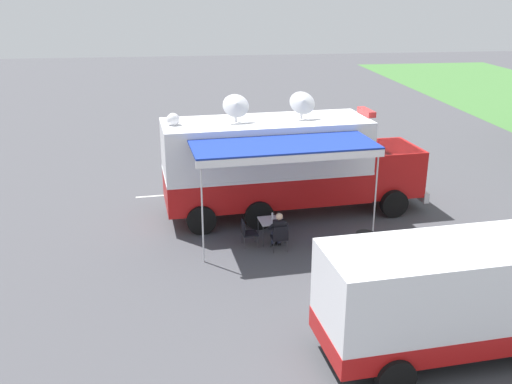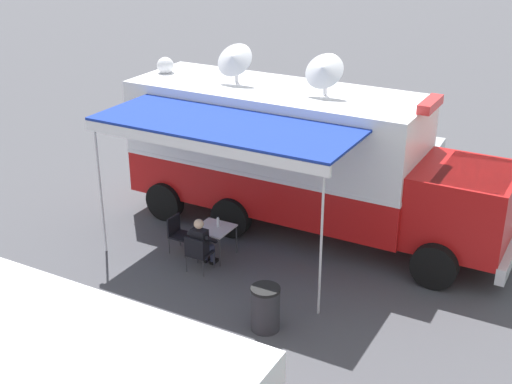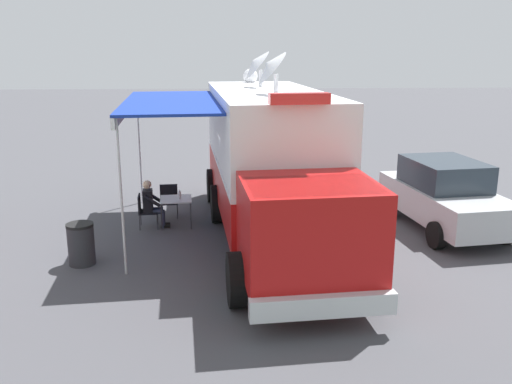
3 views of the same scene
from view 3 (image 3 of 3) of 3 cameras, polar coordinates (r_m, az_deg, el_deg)
The scene contains 10 objects.
ground_plane at distance 14.36m, azimuth 1.09°, elevation -3.52°, with size 100.00×100.00×0.00m, color #47474C.
lot_stripe at distance 17.05m, azimuth 9.26°, elevation -0.74°, with size 0.12×4.80×0.01m, color silver.
command_truck at distance 13.15m, azimuth 1.49°, elevation 3.54°, with size 5.51×9.67×4.53m.
folding_table at distance 14.35m, azimuth -8.33°, elevation -0.89°, with size 0.87×0.87×0.73m.
water_bottle at distance 14.26m, azimuth -7.94°, elevation -0.30°, with size 0.07×0.07×0.22m.
folding_chair_at_table at distance 14.36m, azimuth -11.53°, elevation -1.68°, with size 0.52×0.52×0.87m.
folding_chair_beside_table at distance 15.23m, azimuth -9.05°, elevation -0.62°, with size 0.52×0.52×0.87m.
seated_responder at distance 14.31m, azimuth -10.80°, elevation -1.12°, with size 0.69×0.58×1.25m.
trash_bin at distance 12.31m, azimuth -17.72°, elevation -5.16°, with size 0.57×0.57×0.91m.
car_behind_truck at distance 14.74m, azimuth 19.03°, elevation -0.30°, with size 2.44×4.40×1.76m.
Camera 3 is at (0.98, 13.60, 4.50)m, focal length 38.48 mm.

